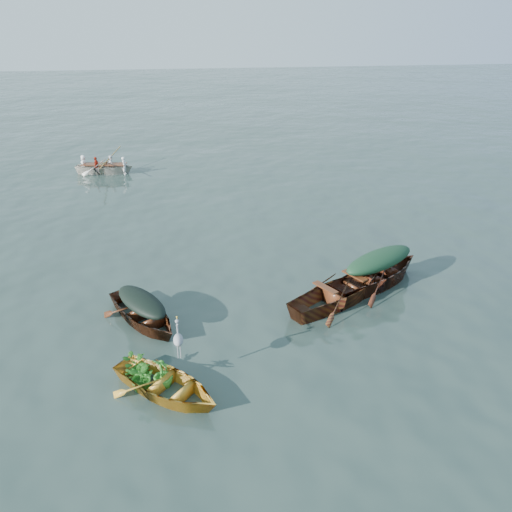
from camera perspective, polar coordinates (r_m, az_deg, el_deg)
The scene contains 13 objects.
ground at distance 14.69m, azimuth -0.55°, elevation -4.64°, with size 140.00×140.00×0.00m, color #2B3D37.
yellow_dinghy at distance 11.45m, azimuth -10.15°, elevation -15.24°, with size 1.45×3.34×0.91m, color orange.
dark_covered_boat at distance 13.85m, azimuth -12.69°, elevation -7.41°, with size 1.40×3.77×0.95m, color #532C13.
green_tarp_boat at distance 15.69m, azimuth 13.59°, elevation -3.30°, with size 1.55×4.99×1.21m, color #532213.
open_wooden_boat at distance 14.55m, azimuth 9.41°, elevation -5.34°, with size 1.49×4.80×1.15m, color brown.
rowed_boat at distance 27.51m, azimuth -16.85°, elevation 9.02°, with size 1.24×4.12×0.97m, color white.
dark_tarp_cover at distance 13.50m, azimuth -12.96°, elevation -5.01°, with size 0.77×2.08×0.40m, color black.
green_tarp_cover at distance 15.30m, azimuth 13.92°, elevation -0.47°, with size 0.85×2.75×0.52m, color #16361F.
thwart_benches at distance 14.25m, azimuth 9.58°, elevation -3.30°, with size 0.90×2.40×0.04m, color #482310, non-canonical shape.
heron at distance 11.22m, azimuth -8.82°, elevation -10.12°, with size 0.28×0.40×0.92m, color #95989D, non-canonical shape.
dinghy_weeds at distance 11.31m, azimuth -12.48°, elevation -11.18°, with size 0.70×0.90×0.60m, color #1D661A.
rowers at distance 27.29m, azimuth -17.09°, elevation 10.76°, with size 1.11×2.89×0.76m, color silver.
oars at distance 27.38m, azimuth -16.99°, elevation 10.05°, with size 2.60×0.60×0.06m, color olive, non-canonical shape.
Camera 1 is at (-1.82, -12.53, 7.44)m, focal length 35.00 mm.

